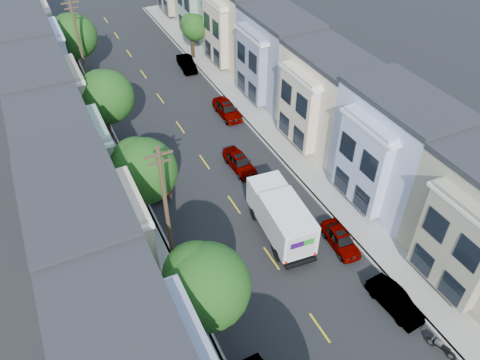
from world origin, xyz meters
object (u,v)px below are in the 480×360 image
Objects in this scene: tree_b at (204,287)px; parked_left_c at (206,280)px; utility_pole_far at (80,48)px; parked_right_a at (395,301)px; fedex_truck at (281,216)px; parked_right_b at (341,239)px; tree_far_r at (194,28)px; motorcycle at (441,347)px; parked_left_d at (151,176)px; parked_right_c at (227,109)px; utility_pole_near at (167,214)px; tree_d at (106,98)px; parked_right_d at (187,64)px; tree_e at (74,36)px; tree_c at (142,172)px; lead_sedan at (240,162)px.

parked_left_c is at bearing 68.75° from tree_b.
utility_pole_far reaches higher than parked_right_a.
fedex_truck is 4.48m from parked_right_b.
utility_pole_far reaches higher than tree_far_r.
motorcycle is (0.46, -9.17, -0.26)m from parked_right_b.
utility_pole_far reaches higher than parked_left_d.
tree_b is 10.29m from fedex_truck.
fedex_truck reaches higher than parked_left_c.
parked_left_d is 11.84m from parked_right_c.
utility_pole_near reaches higher than motorcycle.
utility_pole_far is (0.00, 10.39, 0.14)m from tree_d.
utility_pole_near is 1.00× the size of utility_pole_far.
utility_pole_near is 2.46× the size of parked_right_d.
parked_right_c is (11.20, 21.77, -4.26)m from tree_b.
utility_pole_near is 2.60× the size of parked_right_a.
utility_pole_far is 40.26m from motorcycle.
utility_pole_far is (0.00, -3.86, 0.26)m from tree_e.
utility_pole_near is 17.56m from motorcycle.
parked_right_c is at bearing 71.75° from motorcycle.
tree_c is 1.29× the size of parked_left_d.
tree_d is 0.73× the size of utility_pole_near.
tree_c is 0.95× the size of tree_d.
parked_right_a is (9.80, -6.49, -0.04)m from parked_left_c.
parked_right_a reaches higher than parked_right_b.
tree_c is at bearing 123.83° from parked_right_a.
utility_pole_near is at bearing -107.39° from parked_right_d.
tree_c reaches higher than motorcycle.
lead_sedan is (0.70, 8.07, -1.11)m from fedex_truck.
utility_pole_near is 12.46m from parked_right_b.
tree_d is 27.16m from parked_right_a.
parked_right_b is (0.00, 5.68, -0.01)m from parked_right_a.
utility_pole_near is at bearing -89.98° from tree_c.
utility_pole_near is 26.00m from utility_pole_far.
tree_d is at bearing 125.65° from parked_right_b.
tree_c is 1.04× the size of fedex_truck.
tree_far_r is at bearing 91.17° from parked_right_b.
lead_sedan is 11.24m from parked_right_b.
tree_c reaches higher than parked_right_b.
tree_b is 16.81m from lead_sedan.
utility_pole_far is (0.00, 26.00, 0.00)m from utility_pole_near.
utility_pole_near is 2.43× the size of parked_left_c.
parked_left_c is (1.40, -2.25, -4.47)m from utility_pole_near.
utility_pole_far is 31.47m from parked_right_b.
utility_pole_far is at bearing 87.39° from parked_left_c.
motorcycle is at bearing -59.38° from parked_left_d.
parked_left_d is (0.00, 11.52, 0.06)m from parked_left_c.
tree_b is 1.63× the size of parked_right_c.
parked_left_c is 1.01× the size of parked_right_d.
parked_right_d is 2.26× the size of motorcycle.
parked_right_b is at bearing -89.66° from parked_right_c.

